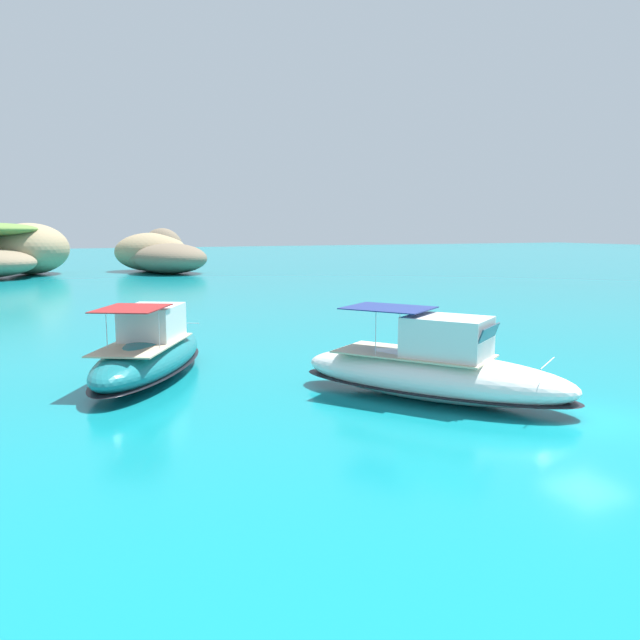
% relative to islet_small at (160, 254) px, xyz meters
% --- Properties ---
extents(ground_plane, '(400.00, 400.00, 0.00)m').
position_rel_islet_small_xyz_m(ground_plane, '(-0.88, -80.14, -2.57)').
color(ground_plane, '#0F7F89').
extents(islet_small, '(15.13, 20.48, 6.41)m').
position_rel_islet_small_xyz_m(islet_small, '(0.00, 0.00, 0.00)').
color(islet_small, '#756651').
rests_on(islet_small, ground).
extents(motorboat_white, '(8.80, 10.76, 3.39)m').
position_rel_islet_small_xyz_m(motorboat_white, '(-4.11, -75.68, -1.49)').
color(motorboat_white, white).
rests_on(motorboat_white, ground).
extents(motorboat_teal, '(7.89, 10.69, 3.28)m').
position_rel_islet_small_xyz_m(motorboat_teal, '(-13.22, -67.62, -1.53)').
color(motorboat_teal, '#19727A').
rests_on(motorboat_teal, ground).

